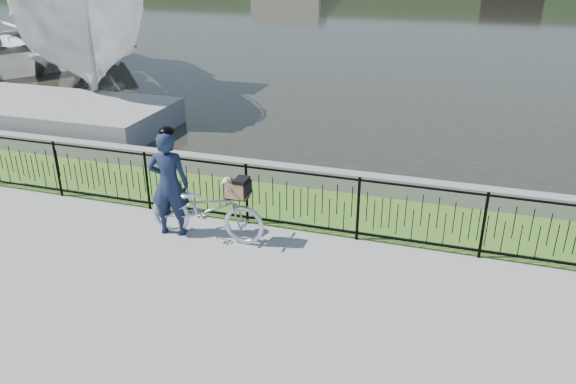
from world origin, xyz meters
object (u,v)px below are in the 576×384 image
(boat_near, at_px, (81,20))
(cyclist, at_px, (169,183))
(dock, at_px, (2,109))
(bicycle_rig, at_px, (207,208))
(boat_far, at_px, (4,45))

(boat_near, bearing_deg, cyclist, -47.91)
(dock, distance_m, boat_near, 4.77)
(dock, height_order, boat_near, boat_near)
(dock, xyz_separation_m, cyclist, (7.89, -4.62, 0.60))
(bicycle_rig, distance_m, cyclist, 0.78)
(dock, distance_m, boat_far, 7.73)
(dock, relative_size, boat_far, 0.84)
(dock, height_order, bicycle_rig, bicycle_rig)
(dock, bearing_deg, boat_near, 92.90)
(dock, relative_size, bicycle_rig, 4.83)
(bicycle_rig, relative_size, cyclist, 1.08)
(boat_near, height_order, boat_far, boat_near)
(bicycle_rig, bearing_deg, cyclist, -177.96)
(dock, xyz_separation_m, boat_far, (-5.08, 5.79, 0.65))
(bicycle_rig, height_order, boat_far, boat_far)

